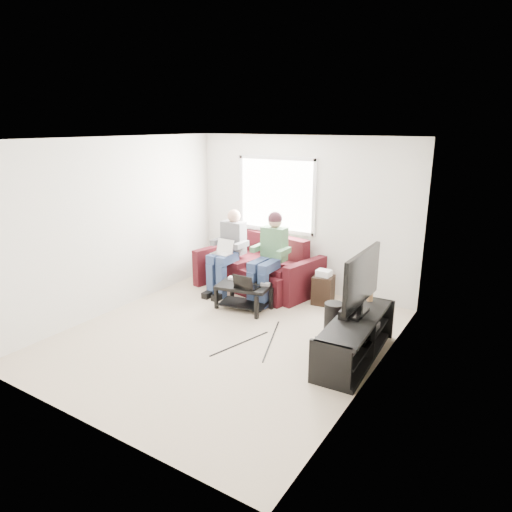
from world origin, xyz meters
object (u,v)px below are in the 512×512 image
(tv_stand, at_px, (355,340))
(sofa, at_px, (260,270))
(tv, at_px, (362,280))
(subwoofer, at_px, (333,323))
(coffee_table, at_px, (244,291))
(end_table, at_px, (323,289))

(tv_stand, bearing_deg, sofa, 146.88)
(tv_stand, height_order, tv, tv)
(subwoofer, bearing_deg, tv_stand, -31.59)
(coffee_table, height_order, tv_stand, tv_stand)
(tv_stand, bearing_deg, coffee_table, 163.99)
(coffee_table, relative_size, tv, 0.80)
(coffee_table, xyz_separation_m, tv, (2.01, -0.48, 0.70))
(sofa, distance_m, tv_stand, 2.73)
(end_table, bearing_deg, sofa, 177.35)
(coffee_table, distance_m, subwoofer, 1.66)
(end_table, bearing_deg, coffee_table, -138.06)
(coffee_table, bearing_deg, tv_stand, -16.01)
(sofa, height_order, tv_stand, sofa)
(tv_stand, xyz_separation_m, tv, (-0.00, 0.10, 0.75))
(sofa, distance_m, tv, 2.75)
(sofa, distance_m, subwoofer, 2.27)
(tv, bearing_deg, tv_stand, -88.53)
(tv_stand, height_order, subwoofer, subwoofer)
(sofa, relative_size, tv, 1.96)
(tv, bearing_deg, coffee_table, 166.64)
(tv_stand, bearing_deg, subwoofer, 148.41)
(tv_stand, distance_m, end_table, 1.78)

